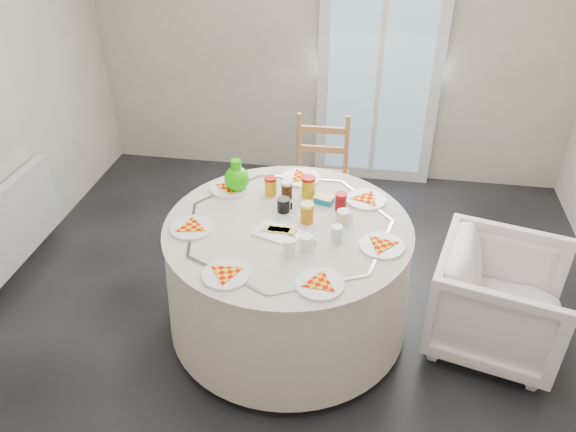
% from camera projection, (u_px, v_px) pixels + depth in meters
% --- Properties ---
extents(floor, '(4.00, 4.00, 0.00)m').
position_uv_depth(floor, '(293.00, 321.00, 3.53)').
color(floor, black).
rests_on(floor, ground).
extents(wall_back, '(4.00, 0.02, 2.60)m').
position_uv_depth(wall_back, '(333.00, 27.00, 4.46)').
color(wall_back, '#BCB5A3').
rests_on(wall_back, floor).
extents(glass_door, '(1.00, 0.08, 2.10)m').
position_uv_depth(glass_door, '(380.00, 62.00, 4.50)').
color(glass_door, silver).
rests_on(glass_door, floor).
extents(radiator, '(0.07, 1.00, 0.55)m').
position_uv_depth(radiator, '(12.00, 225.00, 3.75)').
color(radiator, silver).
rests_on(radiator, floor).
extents(table, '(1.43, 1.43, 0.72)m').
position_uv_depth(table, '(288.00, 276.00, 3.32)').
color(table, beige).
rests_on(table, floor).
extents(wooden_chair, '(0.41, 0.40, 0.91)m').
position_uv_depth(wooden_chair, '(320.00, 179.00, 4.09)').
color(wooden_chair, '#BA6842').
rests_on(wooden_chair, floor).
extents(armchair, '(0.80, 0.83, 0.72)m').
position_uv_depth(armchair, '(502.00, 292.00, 3.18)').
color(armchair, white).
rests_on(armchair, floor).
extents(place_settings, '(1.49, 1.49, 0.02)m').
position_uv_depth(place_settings, '(288.00, 221.00, 3.10)').
color(place_settings, white).
rests_on(place_settings, table).
extents(jar_cluster, '(0.53, 0.33, 0.14)m').
position_uv_depth(jar_cluster, '(303.00, 190.00, 3.28)').
color(jar_cluster, '#9E5E16').
rests_on(jar_cluster, table).
extents(butter_tub, '(0.13, 0.11, 0.04)m').
position_uv_depth(butter_tub, '(324.00, 196.00, 3.29)').
color(butter_tub, '#086D93').
rests_on(butter_tub, table).
extents(green_pitcher, '(0.20, 0.20, 0.20)m').
position_uv_depth(green_pitcher, '(236.00, 171.00, 3.37)').
color(green_pitcher, '#27CA06').
rests_on(green_pitcher, table).
extents(cheese_platter, '(0.30, 0.24, 0.03)m').
position_uv_depth(cheese_platter, '(278.00, 229.00, 3.03)').
color(cheese_platter, white).
rests_on(cheese_platter, table).
extents(mugs_glasses, '(0.62, 0.62, 0.10)m').
position_uv_depth(mugs_glasses, '(312.00, 215.00, 3.08)').
color(mugs_glasses, gray).
rests_on(mugs_glasses, table).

